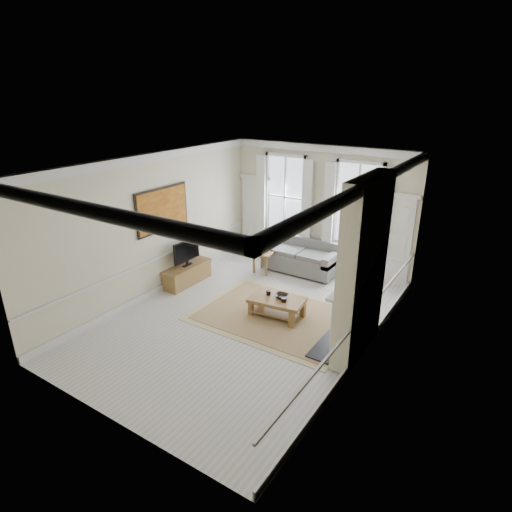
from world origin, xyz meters
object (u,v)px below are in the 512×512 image
Objects in this scene: sofa at (303,259)px; coffee_table at (277,302)px; side_table at (264,256)px; tv_stand at (187,274)px.

sofa reaches higher than coffee_table.
sofa reaches higher than side_table.
coffee_table is 2.84m from tv_stand.
coffee_table is (1.55, -1.94, -0.11)m from side_table.
tv_stand is at bearing -132.45° from sofa.
coffee_table is at bearing -51.40° from side_table.
side_table is 2.13m from tv_stand.
side_table is at bearing 121.26° from coffee_table.
coffee_table is at bearing -75.05° from sofa.
side_table is 2.48m from coffee_table.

